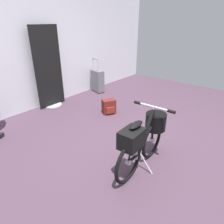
# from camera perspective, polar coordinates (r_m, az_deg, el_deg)

# --- Properties ---
(ground_plane) EXTENTS (7.42, 7.42, 0.00)m
(ground_plane) POSITION_cam_1_polar(r_m,az_deg,el_deg) (2.91, 3.93, -10.44)
(ground_plane) COLOR #473342
(back_wall) EXTENTS (7.42, 0.10, 2.78)m
(back_wall) POSITION_cam_1_polar(r_m,az_deg,el_deg) (4.20, -23.85, 18.94)
(back_wall) COLOR silver
(back_wall) RESTS_ON ground_plane
(floor_banner_stand) EXTENTS (0.60, 0.36, 1.60)m
(floor_banner_stand) POSITION_cam_1_polar(r_m,az_deg,el_deg) (4.27, -17.44, 10.63)
(floor_banner_stand) COLOR #B7B7BC
(floor_banner_stand) RESTS_ON ground_plane
(folding_bike_foreground) EXTENTS (1.06, 0.53, 0.75)m
(folding_bike_foreground) POSITION_cam_1_polar(r_m,az_deg,el_deg) (2.43, 9.04, -7.08)
(folding_bike_foreground) COLOR black
(folding_bike_foreground) RESTS_ON ground_plane
(rolling_suitcase) EXTENTS (0.26, 0.39, 0.83)m
(rolling_suitcase) POSITION_cam_1_polar(r_m,az_deg,el_deg) (5.09, -4.14, 8.85)
(rolling_suitcase) COLOR slate
(rolling_suitcase) RESTS_ON ground_plane
(backpack_on_floor) EXTENTS (0.29, 0.27, 0.28)m
(backpack_on_floor) POSITION_cam_1_polar(r_m,az_deg,el_deg) (3.89, -0.88, 1.50)
(backpack_on_floor) COLOR maroon
(backpack_on_floor) RESTS_ON ground_plane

